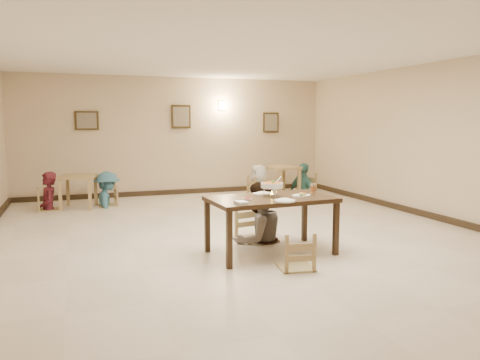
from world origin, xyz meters
name	(u,v)px	position (x,y,z in m)	size (l,w,h in m)	color
floor	(244,239)	(0.00, 0.00, 0.00)	(10.00, 10.00, 0.00)	beige
ceiling	(244,48)	(0.00, 0.00, 3.00)	(10.00, 10.00, 0.00)	white
wall_back	(177,136)	(0.00, 5.00, 1.50)	(10.00, 10.00, 0.00)	beige
wall_right	(446,142)	(4.00, 0.00, 1.50)	(10.00, 10.00, 0.00)	beige
baseboard_back	(178,192)	(0.00, 4.97, 0.06)	(8.00, 0.06, 0.12)	black
baseboard_right	(441,218)	(3.97, 0.00, 0.06)	(0.06, 10.00, 0.12)	black
picture_a	(87,121)	(-2.20, 4.96, 1.90)	(0.55, 0.04, 0.45)	#342511
picture_b	(181,117)	(0.10, 4.96, 2.00)	(0.50, 0.04, 0.60)	#342511
picture_c	(271,123)	(2.60, 4.96, 1.85)	(0.45, 0.04, 0.55)	#342511
wall_sconce	(222,105)	(1.20, 4.96, 2.30)	(0.16, 0.05, 0.22)	#FFD88C
main_table	(271,203)	(0.08, -0.92, 0.73)	(1.79, 1.08, 0.81)	#342213
chair_far	(254,208)	(0.14, -0.08, 0.50)	(0.47, 0.47, 1.01)	tan
chair_near	(296,233)	(0.11, -1.66, 0.46)	(0.43, 0.43, 0.92)	tan
main_diner	(259,182)	(0.18, -0.18, 0.94)	(0.91, 0.71, 1.88)	gray
curry_warmer	(272,185)	(0.10, -0.90, 0.98)	(0.35, 0.31, 0.28)	silver
rice_plate_far	(262,193)	(0.05, -0.65, 0.83)	(0.29, 0.29, 0.07)	white
rice_plate_near	(285,201)	(0.10, -1.32, 0.83)	(0.28, 0.28, 0.06)	white
fried_plate	(301,195)	(0.51, -1.01, 0.83)	(0.28, 0.28, 0.06)	white
chili_dish	(248,199)	(-0.31, -1.02, 0.83)	(0.12, 0.12, 0.03)	white
napkin_cutlery	(241,202)	(-0.50, -1.28, 0.83)	(0.19, 0.28, 0.03)	white
drink_glass	(313,189)	(0.80, -0.81, 0.88)	(0.08, 0.08, 0.15)	white
bg_table_left	(78,181)	(-2.46, 3.75, 0.59)	(0.88, 0.88, 0.73)	#A68653
bg_table_right	(282,172)	(2.41, 3.81, 0.62)	(0.91, 0.91, 0.75)	#A68653
bg_chair_ll	(48,190)	(-3.07, 3.69, 0.44)	(0.42, 0.42, 0.89)	tan
bg_chair_lr	(107,187)	(-1.85, 3.83, 0.43)	(0.41, 0.41, 0.87)	tan
bg_chair_rl	(259,177)	(1.81, 3.85, 0.50)	(0.47, 0.47, 1.00)	tan
bg_chair_rr	(304,174)	(3.01, 3.75, 0.53)	(0.50, 0.50, 1.07)	tan
bg_diner_a	(47,172)	(-3.07, 3.69, 0.82)	(0.60, 0.39, 1.64)	#4F1621
bg_diner_b	(107,171)	(-1.85, 3.83, 0.77)	(1.00, 0.57, 1.55)	teal
bg_diner_c	(259,165)	(1.81, 3.85, 0.81)	(0.79, 0.51, 1.62)	silver
bg_diner_d	(304,163)	(3.01, 3.75, 0.83)	(0.97, 0.40, 1.65)	teal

